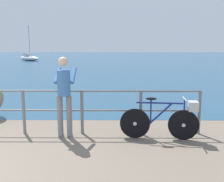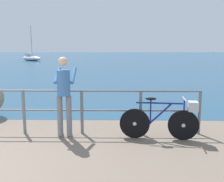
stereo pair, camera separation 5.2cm
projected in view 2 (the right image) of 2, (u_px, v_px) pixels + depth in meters
ground_plane at (86, 70)px, 23.77m from camera, size 120.00×120.00×0.10m
sea_surface at (102, 57)px, 51.62m from camera, size 120.00×90.00×0.01m
bicycle at (166, 119)px, 5.66m from camera, size 1.69×0.48×0.92m
person_at_railing at (64, 93)px, 5.70m from camera, size 0.44×0.64×1.78m
sailboat at (31, 58)px, 37.46m from camera, size 4.18×3.86×4.90m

